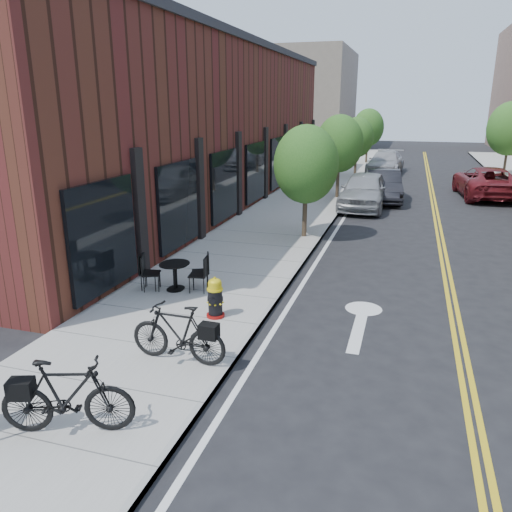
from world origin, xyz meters
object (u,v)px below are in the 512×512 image
(bicycle_right, at_px, (67,397))
(bistro_set_b, at_px, (174,273))
(fire_hydrant, at_px, (215,298))
(parked_car_a, at_px, (364,191))
(bicycle_left, at_px, (178,333))
(bistro_set_c, at_px, (176,272))
(parked_car_far, at_px, (486,182))
(parked_car_c, at_px, (386,162))
(parked_car_b, at_px, (383,186))

(bicycle_right, distance_m, bistro_set_b, 5.64)
(fire_hydrant, distance_m, bicycle_right, 4.35)
(bistro_set_b, xyz_separation_m, parked_car_a, (3.47, 12.26, 0.25))
(bicycle_left, bearing_deg, bistro_set_b, -151.73)
(bistro_set_c, distance_m, parked_car_far, 19.10)
(bicycle_left, xyz_separation_m, parked_car_far, (7.45, 20.13, 0.11))
(bistro_set_c, height_order, parked_car_c, parked_car_c)
(parked_car_far, bearing_deg, bicycle_left, 64.42)
(fire_hydrant, height_order, parked_car_a, parked_car_a)
(bistro_set_b, xyz_separation_m, parked_car_far, (9.11, 16.89, 0.21))
(parked_car_far, bearing_deg, bistro_set_c, 56.25)
(bicycle_right, bearing_deg, bicycle_left, -32.70)
(parked_car_a, distance_m, parked_car_b, 2.30)
(fire_hydrant, height_order, bistro_set_b, fire_hydrant)
(fire_hydrant, height_order, bistro_set_c, fire_hydrant)
(parked_car_a, bearing_deg, parked_car_c, 90.72)
(parked_car_b, xyz_separation_m, parked_car_far, (4.91, 2.45, 0.04))
(bicycle_right, distance_m, bistro_set_c, 5.74)
(parked_car_a, height_order, parked_car_b, parked_car_a)
(fire_hydrant, xyz_separation_m, bicycle_left, (0.09, -2.03, 0.12))
(bistro_set_c, bearing_deg, parked_car_far, 37.57)
(parked_car_a, bearing_deg, bicycle_right, -95.70)
(bistro_set_b, bearing_deg, bicycle_left, -72.15)
(bicycle_right, distance_m, parked_car_far, 23.82)
(parked_car_b, relative_size, parked_car_far, 0.80)
(bistro_set_c, bearing_deg, fire_hydrant, -63.94)
(bicycle_right, height_order, parked_car_a, parked_car_a)
(bicycle_left, height_order, bistro_set_c, bicycle_left)
(fire_hydrant, bearing_deg, parked_car_a, 62.25)
(bicycle_right, xyz_separation_m, parked_car_a, (2.40, 17.79, 0.14))
(bicycle_right, height_order, parked_car_c, parked_car_c)
(parked_car_b, height_order, parked_car_c, parked_car_c)
(bicycle_left, distance_m, bistro_set_c, 3.73)
(fire_hydrant, relative_size, parked_car_far, 0.16)
(fire_hydrant, relative_size, bicycle_left, 0.50)
(parked_car_a, bearing_deg, fire_hydrant, -96.07)
(bicycle_right, bearing_deg, bistro_set_c, -7.61)
(bistro_set_b, relative_size, parked_car_far, 0.30)
(fire_hydrant, distance_m, parked_car_far, 19.61)
(bicycle_left, bearing_deg, parked_car_far, 160.81)
(bicycle_right, height_order, bistro_set_b, bicycle_right)
(bicycle_right, xyz_separation_m, parked_car_c, (2.67, 30.31, 0.07))
(parked_car_c, relative_size, parked_car_far, 0.92)
(parked_car_far, bearing_deg, bicycle_right, 65.02)
(bicycle_left, xyz_separation_m, bistro_set_b, (-1.66, 3.24, -0.10))
(parked_car_c, height_order, parked_car_far, parked_car_far)
(parked_car_a, bearing_deg, bistro_set_c, -103.96)
(parked_car_b, bearing_deg, bicycle_right, -105.20)
(parked_car_b, xyz_separation_m, parked_car_c, (-0.45, 10.34, 0.01))
(parked_car_c, xyz_separation_m, parked_car_far, (5.37, -7.88, 0.03))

